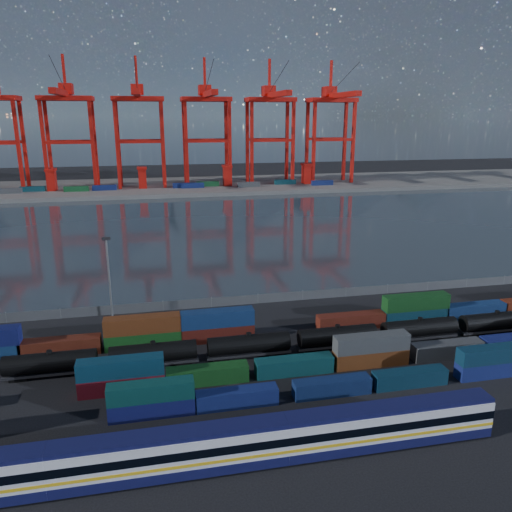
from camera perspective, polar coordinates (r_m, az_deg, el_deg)
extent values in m
plane|color=black|center=(82.68, 4.42, -12.28)|extent=(700.00, 700.00, 0.00)
plane|color=#2A343C|center=(180.37, -4.96, 3.27)|extent=(700.00, 700.00, 0.00)
cube|color=#514F4C|center=(283.21, -7.65, 7.94)|extent=(700.00, 70.00, 2.00)
cone|color=#1E2630|center=(1693.93, -19.45, 22.42)|extent=(1100.00, 1100.00, 520.00)
cone|color=#1E2630|center=(1695.28, -4.76, 22.17)|extent=(1040.00, 1040.00, 460.00)
cone|color=#1E2630|center=(1788.08, 8.96, 20.41)|extent=(960.00, 960.00, 380.00)
cone|color=#1E2630|center=(1934.96, 19.17, 18.21)|extent=(840.00, 840.00, 300.00)
cube|color=black|center=(63.51, -26.22, -23.34)|extent=(3.12, 2.08, 0.73)
cube|color=silver|center=(59.80, -9.53, -21.24)|extent=(25.98, 3.12, 3.95)
cube|color=#10123B|center=(61.07, -9.44, -22.80)|extent=(25.98, 3.18, 1.25)
cube|color=#10123B|center=(58.49, -9.64, -19.48)|extent=(25.98, 2.81, 0.52)
cube|color=gold|center=(60.30, -9.49, -21.87)|extent=(26.01, 3.21, 0.37)
cube|color=black|center=(59.56, -9.55, -20.91)|extent=(26.01, 3.21, 1.04)
cube|color=black|center=(61.99, -18.60, -23.51)|extent=(3.12, 2.08, 0.73)
cube|color=black|center=(62.20, -0.33, -22.40)|extent=(3.12, 2.08, 0.73)
cube|color=silver|center=(65.50, 15.07, -17.96)|extent=(25.98, 3.12, 3.95)
cube|color=#10123B|center=(66.66, 14.94, -19.45)|extent=(25.98, 3.18, 1.25)
cube|color=#10123B|center=(64.31, 15.22, -16.30)|extent=(25.98, 2.81, 0.52)
cube|color=gold|center=(65.96, 15.02, -18.56)|extent=(26.01, 3.21, 0.37)
cube|color=black|center=(65.28, 15.10, -17.65)|extent=(26.01, 3.21, 1.04)
cube|color=black|center=(63.90, 7.05, -21.34)|extent=(3.12, 2.08, 0.73)
cube|color=black|center=(71.11, 21.81, -18.22)|extent=(3.12, 2.08, 0.73)
cube|color=#101451|center=(70.95, -11.81, -16.58)|extent=(11.38, 2.31, 2.47)
cube|color=#0B3B3A|center=(69.67, -11.93, -14.86)|extent=(11.38, 2.31, 2.47)
cube|color=navy|center=(71.65, -2.18, -15.87)|extent=(11.38, 2.31, 2.47)
cube|color=#0F204D|center=(74.86, 8.67, -14.56)|extent=(11.38, 2.31, 2.47)
cube|color=#0C293E|center=(79.60, 17.15, -13.16)|extent=(11.38, 2.31, 2.47)
cube|color=navy|center=(86.70, 25.28, -11.55)|extent=(11.38, 2.31, 2.47)
cube|color=#0C2A41|center=(85.66, 25.47, -10.08)|extent=(11.38, 2.31, 2.47)
cube|color=maroon|center=(77.15, -15.06, -13.89)|extent=(12.24, 2.49, 2.65)
cube|color=#0D3046|center=(75.90, -15.21, -12.15)|extent=(12.24, 2.49, 2.65)
cube|color=#114116|center=(77.25, -5.55, -13.34)|extent=(12.24, 2.49, 2.65)
cube|color=#0C3A3E|center=(79.59, 4.38, -12.38)|extent=(12.24, 2.49, 2.65)
cube|color=#623013|center=(83.76, 12.95, -11.25)|extent=(12.24, 2.49, 2.65)
cube|color=#424647|center=(82.61, 13.07, -9.61)|extent=(12.24, 2.49, 2.65)
cube|color=#3C3E41|center=(90.01, 20.97, -9.97)|extent=(12.24, 2.49, 2.65)
cube|color=#521C10|center=(91.22, -21.41, -9.61)|extent=(13.03, 2.65, 2.82)
cube|color=#134A18|center=(89.80, -12.73, -9.26)|extent=(13.03, 2.65, 2.82)
cube|color=#602D13|center=(88.66, -12.84, -7.61)|extent=(13.03, 2.65, 2.82)
cube|color=#4F160F|center=(90.35, -4.41, -8.74)|extent=(13.03, 2.65, 2.82)
cube|color=navy|center=(89.22, -4.45, -7.09)|extent=(13.03, 2.65, 2.82)
cube|color=#561B11|center=(96.57, 10.78, -7.32)|extent=(13.03, 2.65, 2.82)
cube|color=#0D3144|center=(102.20, 17.69, -6.49)|extent=(13.03, 2.65, 2.82)
cube|color=#124318|center=(101.20, 17.82, -5.01)|extent=(13.03, 2.65, 2.82)
cube|color=navy|center=(108.86, 23.57, -5.71)|extent=(13.03, 2.65, 2.82)
cylinder|color=black|center=(84.17, -22.44, -11.15)|extent=(13.62, 3.04, 3.04)
cylinder|color=black|center=(83.46, -22.56, -10.12)|extent=(0.84, 0.84, 0.52)
cube|color=black|center=(84.90, -22.32, -12.16)|extent=(14.14, 2.10, 0.42)
cube|color=black|center=(86.13, -25.44, -12.44)|extent=(2.62, 1.89, 0.63)
cube|color=black|center=(84.30, -19.07, -12.34)|extent=(2.62, 1.89, 0.63)
cylinder|color=black|center=(82.54, -11.64, -10.75)|extent=(13.62, 3.04, 3.04)
cylinder|color=black|center=(81.81, -11.70, -9.70)|extent=(0.84, 0.84, 0.52)
cube|color=black|center=(83.29, -11.57, -11.79)|extent=(14.14, 2.10, 0.42)
cube|color=black|center=(83.67, -14.86, -12.20)|extent=(2.62, 1.89, 0.63)
cube|color=black|center=(83.56, -8.26, -11.84)|extent=(2.62, 1.89, 0.63)
cylinder|color=black|center=(83.80, -0.83, -9.98)|extent=(13.62, 3.04, 3.04)
cylinder|color=black|center=(83.08, -0.84, -8.94)|extent=(0.84, 0.84, 0.52)
cube|color=black|center=(84.54, -0.83, -11.01)|extent=(14.14, 2.10, 0.42)
cube|color=black|center=(84.05, -4.04, -11.54)|extent=(2.62, 1.89, 0.63)
cube|color=black|center=(85.66, 2.33, -10.95)|extent=(2.62, 1.89, 0.63)
cylinder|color=black|center=(87.82, 9.26, -8.94)|extent=(13.62, 3.04, 3.04)
cylinder|color=black|center=(87.13, 9.31, -7.94)|extent=(0.84, 0.84, 0.52)
cube|color=black|center=(88.52, 9.22, -9.93)|extent=(14.14, 2.10, 0.42)
cube|color=black|center=(87.22, 6.26, -10.53)|extent=(2.62, 1.89, 0.63)
cube|color=black|center=(90.41, 12.04, -9.81)|extent=(2.62, 1.89, 0.63)
cylinder|color=black|center=(94.24, 18.18, -7.79)|extent=(13.62, 3.04, 3.04)
cylinder|color=black|center=(93.61, 18.27, -6.85)|extent=(0.84, 0.84, 0.52)
cube|color=black|center=(94.90, 18.09, -8.72)|extent=(14.14, 2.10, 0.42)
cube|color=black|center=(92.91, 15.51, -9.33)|extent=(2.62, 1.89, 0.63)
cube|color=black|center=(97.42, 20.50, -8.58)|extent=(2.62, 1.89, 0.63)
cylinder|color=black|center=(102.63, 25.75, -6.66)|extent=(13.62, 3.04, 3.04)
cylinder|color=black|center=(102.05, 25.87, -5.79)|extent=(0.84, 0.84, 0.52)
cube|color=black|center=(103.23, 25.64, -7.53)|extent=(14.14, 2.10, 0.42)
cube|color=black|center=(100.68, 23.46, -8.10)|extent=(2.62, 1.89, 0.63)
cube|color=#595B5E|center=(107.03, 0.22, -4.93)|extent=(160.00, 0.06, 2.00)
cylinder|color=slate|center=(108.76, -26.65, -6.29)|extent=(0.12, 0.12, 2.20)
cylinder|color=slate|center=(106.55, -21.43, -6.11)|extent=(0.12, 0.12, 2.20)
cylinder|color=slate|center=(105.25, -16.04, -5.88)|extent=(0.12, 0.12, 2.20)
cylinder|color=slate|center=(104.89, -10.57, -5.59)|extent=(0.12, 0.12, 2.20)
cylinder|color=slate|center=(105.47, -5.12, -5.25)|extent=(0.12, 0.12, 2.20)
cylinder|color=slate|center=(107.00, 0.22, -4.88)|extent=(0.12, 0.12, 2.20)
cylinder|color=slate|center=(109.42, 5.36, -4.47)|extent=(0.12, 0.12, 2.20)
cylinder|color=slate|center=(112.68, 10.24, -4.06)|extent=(0.12, 0.12, 2.20)
cylinder|color=slate|center=(116.71, 14.80, -3.64)|extent=(0.12, 0.12, 2.20)
cylinder|color=slate|center=(121.43, 19.04, -3.23)|extent=(0.12, 0.12, 2.20)
cylinder|color=slate|center=(126.76, 22.93, -2.84)|extent=(0.12, 0.12, 2.20)
cylinder|color=slate|center=(132.63, 26.49, -2.47)|extent=(0.12, 0.12, 2.20)
cylinder|color=slate|center=(101.08, -16.40, -2.65)|extent=(0.36, 0.36, 16.00)
cube|color=black|center=(98.87, -16.77, 1.92)|extent=(1.60, 0.40, 0.60)
cube|color=red|center=(276.14, -25.50, 11.09)|extent=(1.68, 1.68, 47.14)
cube|color=red|center=(288.38, -24.95, 11.29)|extent=(1.68, 1.68, 47.14)
cube|color=red|center=(290.97, -27.25, 11.51)|extent=(23.04, 1.47, 1.47)
cube|color=red|center=(273.69, -23.03, 11.34)|extent=(1.68, 1.68, 47.14)
cube|color=red|center=(286.04, -22.57, 11.52)|extent=(1.68, 1.68, 47.14)
cube|color=red|center=(270.40, -18.14, 11.76)|extent=(1.68, 1.68, 47.14)
cube|color=red|center=(282.89, -17.90, 11.92)|extent=(1.68, 1.68, 47.14)
cube|color=red|center=(271.69, -20.65, 12.05)|extent=(23.04, 1.47, 1.47)
cube|color=red|center=(284.12, -20.30, 12.20)|extent=(23.04, 1.47, 1.47)
cube|color=red|center=(277.73, -20.90, 16.48)|extent=(26.19, 14.66, 2.30)
cube|color=red|center=(265.37, -21.35, 16.98)|extent=(3.14, 50.28, 2.62)
cube|color=red|center=(282.06, -20.87, 17.42)|extent=(6.28, 8.38, 5.24)
cube|color=red|center=(280.46, -21.10, 19.03)|extent=(1.26, 1.26, 16.76)
cylinder|color=black|center=(263.28, -21.60, 18.58)|extent=(0.25, 43.11, 14.22)
cube|color=red|center=(269.46, -15.57, 11.94)|extent=(1.68, 1.68, 47.14)
cube|color=red|center=(281.99, -15.43, 12.10)|extent=(1.68, 1.68, 47.14)
cube|color=red|center=(269.13, -10.56, 12.24)|extent=(1.68, 1.68, 47.14)
cube|color=red|center=(281.68, -10.64, 12.38)|extent=(1.68, 1.68, 47.14)
cube|color=red|center=(268.93, -13.10, 12.60)|extent=(23.04, 1.47, 1.47)
cube|color=red|center=(281.48, -13.07, 12.73)|extent=(23.04, 1.47, 1.47)
cube|color=red|center=(275.03, -13.37, 17.08)|extent=(26.19, 14.66, 2.30)
cube|color=red|center=(262.55, -13.44, 17.62)|extent=(3.14, 50.28, 2.62)
cube|color=red|center=(279.40, -13.42, 18.02)|extent=(6.28, 8.38, 5.24)
cube|color=red|center=(277.79, -13.53, 19.65)|extent=(1.26, 1.26, 16.76)
cylinder|color=black|center=(260.43, -13.56, 19.25)|extent=(0.25, 43.11, 14.22)
cube|color=red|center=(269.74, -7.96, 12.36)|extent=(1.68, 1.68, 47.14)
cube|color=red|center=(282.26, -8.16, 12.50)|extent=(1.68, 1.68, 47.14)
cube|color=red|center=(272.39, -3.01, 12.52)|extent=(1.68, 1.68, 47.14)
cube|color=red|center=(284.80, -3.42, 12.65)|extent=(1.68, 1.68, 47.14)
cube|color=red|center=(270.70, -5.49, 12.95)|extent=(23.04, 1.47, 1.47)
cube|color=red|center=(283.18, -5.79, 13.06)|extent=(23.04, 1.47, 1.47)
cube|color=red|center=(276.77, -5.77, 17.39)|extent=(26.19, 14.66, 2.30)
cube|color=red|center=(264.36, -5.46, 17.94)|extent=(3.14, 50.28, 2.62)
cube|color=red|center=(281.11, -5.90, 18.33)|extent=(6.28, 8.38, 5.24)
cube|color=red|center=(279.51, -5.89, 19.96)|extent=(1.26, 1.26, 16.76)
cylinder|color=black|center=(262.27, -5.44, 19.56)|extent=(0.25, 43.11, 14.22)
cube|color=red|center=(274.52, -0.49, 12.56)|extent=(1.68, 1.68, 47.14)
cube|color=red|center=(286.83, -1.00, 12.70)|extent=(1.68, 1.68, 47.14)
cube|color=red|center=(280.02, 4.25, 12.58)|extent=(1.68, 1.68, 47.14)
cube|color=red|center=(292.10, 3.55, 12.73)|extent=(1.68, 1.68, 47.14)
cube|color=red|center=(276.93, 1.91, 13.07)|extent=(23.04, 1.47, 1.47)
cube|color=red|center=(289.14, 1.30, 13.19)|extent=(23.04, 1.47, 1.47)
cube|color=red|center=(282.86, 1.63, 17.43)|extent=(26.19, 14.66, 2.30)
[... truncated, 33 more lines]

